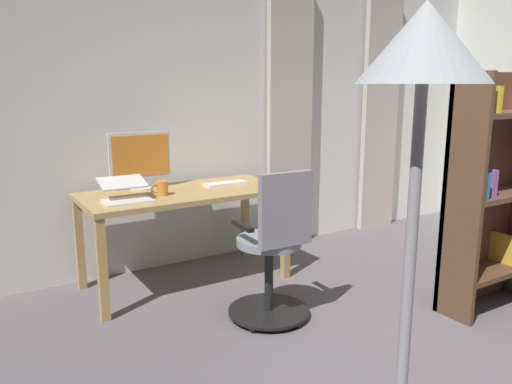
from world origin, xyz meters
The scene contains 11 objects.
back_room_partition centered at (0.00, -2.69, 1.34)m, with size 6.19×0.10×2.67m, color silver.
curtain_left_panel centered at (-1.81, -2.58, 1.24)m, with size 0.47×0.06×2.48m, color beige.
curtain_right_panel centered at (-0.62, -2.58, 1.24)m, with size 0.49×0.06×2.48m, color beige.
desk centered at (0.68, -2.18, 0.67)m, with size 1.57×0.73×0.76m.
office_chair centered at (0.44, -1.25, 0.49)m, with size 0.56×0.56×1.04m.
computer_monitor centered at (0.93, -2.42, 1.01)m, with size 0.49×0.18×0.45m.
computer_keyboard centered at (0.29, -2.20, 0.77)m, with size 0.36×0.13×0.02m, color white.
laptop centered at (1.17, -2.05, 0.81)m, with size 0.33×0.34×0.16m.
mug_coffee centered at (0.88, -2.10, 0.81)m, with size 0.13×0.08×0.11m.
bookshelf centered at (-1.00, -0.68, 0.84)m, with size 0.79×0.30×1.65m.
floor_lamp centered at (1.27, 0.59, 1.46)m, with size 0.31×0.31×1.76m.
Camera 1 is at (2.22, 1.40, 1.58)m, focal length 35.47 mm.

